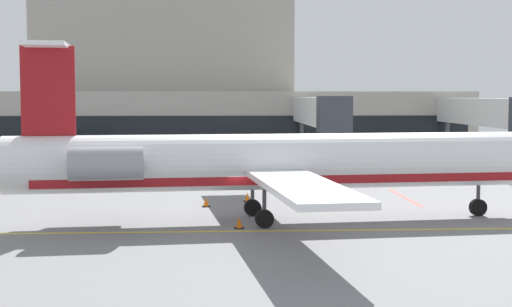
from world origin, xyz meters
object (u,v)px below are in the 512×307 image
at_px(regional_jet, 275,162).
at_px(baggage_tug, 396,158).
at_px(pushback_tractor, 296,168).
at_px(fuel_tank, 52,149).

height_order(regional_jet, baggage_tug, regional_jet).
bearing_deg(pushback_tractor, regional_jet, -99.61).
relative_size(pushback_tractor, fuel_tank, 0.52).
bearing_deg(baggage_tug, fuel_tank, 171.99).
bearing_deg(regional_jet, baggage_tug, 64.87).
bearing_deg(regional_jet, pushback_tractor, 80.39).
height_order(baggage_tug, fuel_tank, fuel_tank).
bearing_deg(pushback_tractor, fuel_tank, 144.94).
distance_m(pushback_tractor, fuel_tank, 25.63).
bearing_deg(pushback_tractor, baggage_tug, 45.79).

